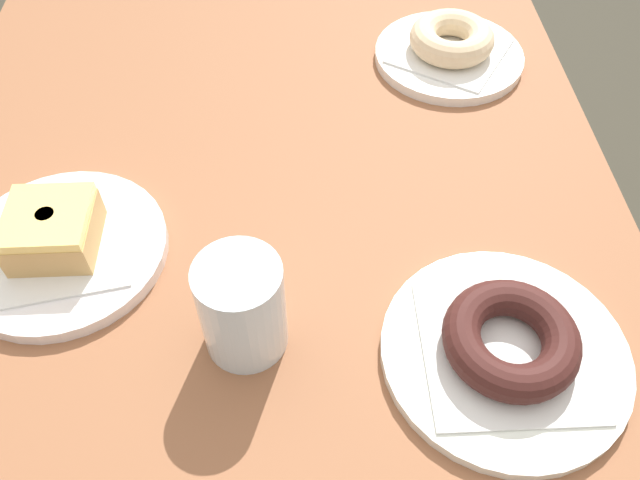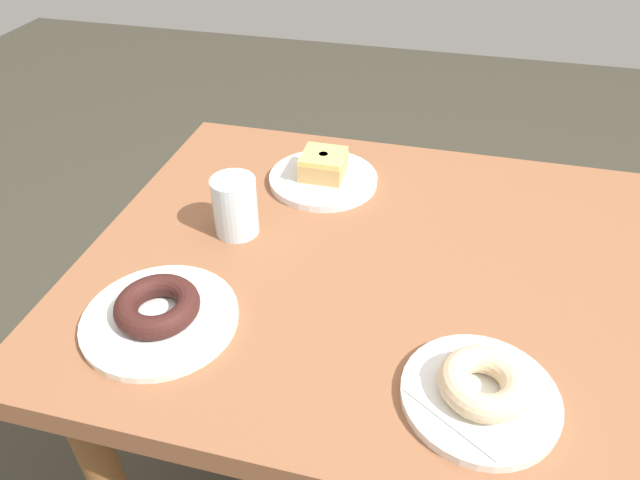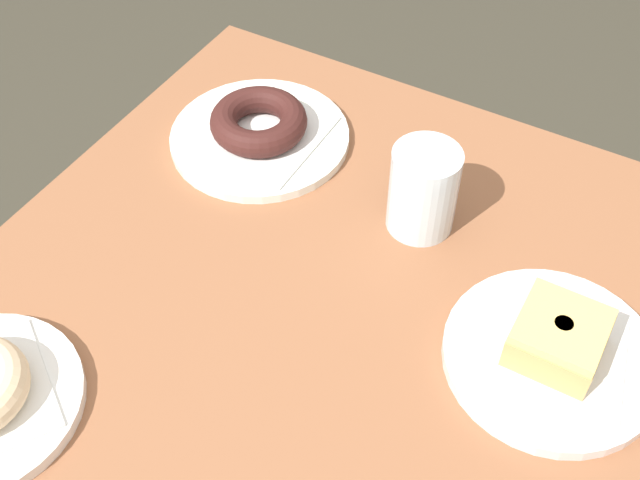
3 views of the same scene
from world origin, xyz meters
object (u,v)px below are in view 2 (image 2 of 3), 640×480
(plate_chocolate_ring, at_px, (160,319))
(plate_glazed_square, at_px, (323,179))
(plate_sugar_ring, at_px, (480,397))
(donut_chocolate_ring, at_px, (157,306))
(donut_sugar_ring, at_px, (483,383))
(donut_glazed_square, at_px, (323,164))
(water_glass, at_px, (235,206))

(plate_chocolate_ring, height_order, plate_glazed_square, plate_glazed_square)
(plate_sugar_ring, xyz_separation_m, donut_chocolate_ring, (0.45, -0.03, 0.03))
(donut_sugar_ring, bearing_deg, donut_glazed_square, -55.25)
(water_glass, bearing_deg, donut_sugar_ring, 148.17)
(plate_sugar_ring, bearing_deg, donut_chocolate_ring, -3.46)
(plate_chocolate_ring, bearing_deg, donut_sugar_ring, 176.54)
(donut_chocolate_ring, xyz_separation_m, donut_glazed_square, (-0.14, -0.42, 0.01))
(donut_sugar_ring, height_order, donut_chocolate_ring, donut_sugar_ring)
(plate_sugar_ring, xyz_separation_m, donut_sugar_ring, (0.00, 0.00, 0.03))
(donut_sugar_ring, height_order, plate_glazed_square, donut_sugar_ring)
(plate_sugar_ring, height_order, plate_glazed_square, plate_glazed_square)
(plate_glazed_square, bearing_deg, donut_glazed_square, 0.00)
(plate_glazed_square, bearing_deg, donut_sugar_ring, 124.75)
(donut_sugar_ring, distance_m, plate_chocolate_ring, 0.45)
(plate_sugar_ring, height_order, water_glass, water_glass)
(plate_glazed_square, relative_size, water_glass, 2.03)
(plate_sugar_ring, relative_size, donut_glazed_square, 2.41)
(donut_glazed_square, distance_m, water_glass, 0.22)
(donut_sugar_ring, distance_m, plate_glazed_square, 0.55)
(plate_sugar_ring, xyz_separation_m, plate_chocolate_ring, (0.45, -0.03, -0.00))
(donut_sugar_ring, bearing_deg, water_glass, -31.83)
(donut_glazed_square, bearing_deg, plate_sugar_ring, 124.75)
(plate_sugar_ring, xyz_separation_m, water_glass, (0.42, -0.26, 0.05))
(donut_chocolate_ring, relative_size, water_glass, 1.16)
(plate_sugar_ring, xyz_separation_m, donut_glazed_square, (0.31, -0.45, 0.03))
(water_glass, bearing_deg, plate_sugar_ring, 148.17)
(plate_chocolate_ring, relative_size, water_glass, 2.15)
(donut_chocolate_ring, bearing_deg, donut_glazed_square, -107.95)
(plate_chocolate_ring, xyz_separation_m, donut_chocolate_ring, (0.00, 0.00, 0.03))
(donut_chocolate_ring, distance_m, donut_glazed_square, 0.44)
(donut_sugar_ring, distance_m, donut_chocolate_ring, 0.45)
(plate_chocolate_ring, xyz_separation_m, water_glass, (-0.03, -0.23, 0.05))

